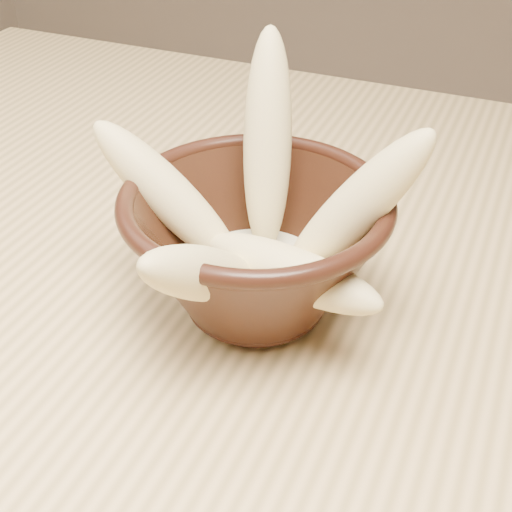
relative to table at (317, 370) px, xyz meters
The scene contains 8 objects.
table is the anchor object (origin of this frame).
bowl 0.14m from the table, 132.91° to the right, with size 0.18×0.18×0.10m.
milk_puddle 0.12m from the table, 132.91° to the right, with size 0.10×0.10×0.01m, color beige.
banana_upright 0.19m from the table, behind, with size 0.03×0.03×0.15m, color #E9D78A.
banana_left 0.19m from the table, 157.41° to the right, with size 0.03×0.03×0.13m, color #E9D78A.
banana_right 0.17m from the table, 49.21° to the right, with size 0.03×0.03×0.14m, color #E9D78A.
banana_across 0.15m from the table, 94.86° to the right, with size 0.03×0.03×0.13m, color #E9D78A.
banana_front 0.19m from the table, 112.61° to the right, with size 0.03×0.03×0.13m, color #E9D78A.
Camera 1 is at (0.11, -0.39, 1.07)m, focal length 50.00 mm.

